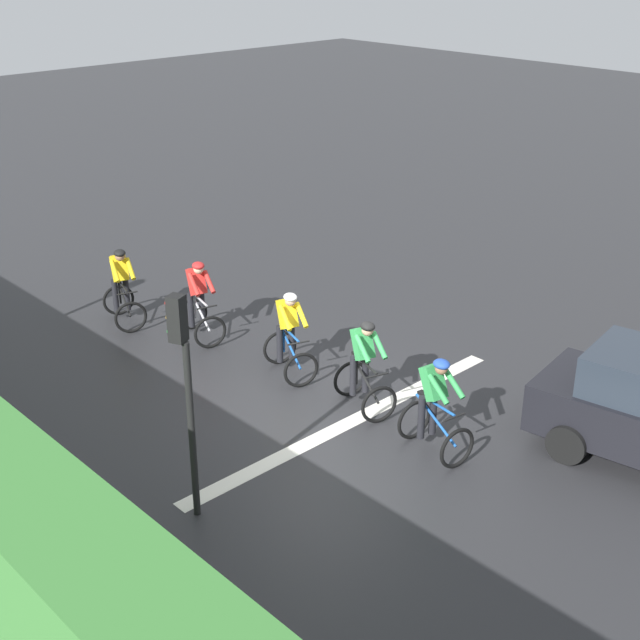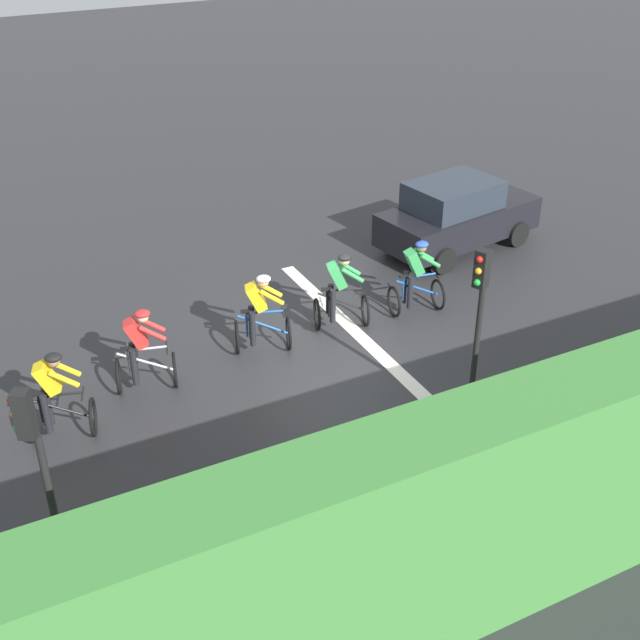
{
  "view_description": "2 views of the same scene",
  "coord_description": "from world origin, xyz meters",
  "px_view_note": "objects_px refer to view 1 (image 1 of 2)",
  "views": [
    {
      "loc": [
        -9.06,
        -9.44,
        7.58
      ],
      "look_at": [
        0.6,
        0.8,
        1.25
      ],
      "focal_mm": 48.79,
      "sensor_mm": 36.0,
      "label": 1
    },
    {
      "loc": [
        -12.48,
        6.71,
        8.8
      ],
      "look_at": [
        -0.69,
        0.67,
        1.07
      ],
      "focal_mm": 46.28,
      "sensor_mm": 36.0,
      "label": 2
    }
  ],
  "objects_px": {
    "cyclist_mid": "(289,335)",
    "cyclist_fourth": "(364,367)",
    "traffic_light_near_crossing": "(184,374)",
    "cyclist_lead": "(122,288)",
    "cyclist_second": "(199,301)",
    "cyclist_trailing": "(435,407)"
  },
  "relations": [
    {
      "from": "cyclist_mid",
      "to": "cyclist_fourth",
      "type": "relative_size",
      "value": 1.0
    },
    {
      "from": "cyclist_lead",
      "to": "cyclist_fourth",
      "type": "distance_m",
      "value": 6.04
    },
    {
      "from": "cyclist_lead",
      "to": "cyclist_trailing",
      "type": "distance_m",
      "value": 7.71
    },
    {
      "from": "cyclist_second",
      "to": "cyclist_fourth",
      "type": "bearing_deg",
      "value": -85.25
    },
    {
      "from": "cyclist_fourth",
      "to": "cyclist_second",
      "type": "bearing_deg",
      "value": 94.75
    },
    {
      "from": "cyclist_second",
      "to": "cyclist_mid",
      "type": "relative_size",
      "value": 1.0
    },
    {
      "from": "traffic_light_near_crossing",
      "to": "cyclist_trailing",
      "type": "bearing_deg",
      "value": -19.32
    },
    {
      "from": "cyclist_second",
      "to": "cyclist_trailing",
      "type": "xyz_separation_m",
      "value": [
        0.16,
        -5.97,
        0.0
      ]
    },
    {
      "from": "cyclist_mid",
      "to": "traffic_light_near_crossing",
      "type": "distance_m",
      "value": 4.63
    },
    {
      "from": "cyclist_fourth",
      "to": "cyclist_trailing",
      "type": "bearing_deg",
      "value": -96.41
    },
    {
      "from": "cyclist_lead",
      "to": "cyclist_mid",
      "type": "relative_size",
      "value": 1.0
    },
    {
      "from": "cyclist_lead",
      "to": "cyclist_second",
      "type": "xyz_separation_m",
      "value": [
        0.73,
        -1.69,
        0.0
      ]
    },
    {
      "from": "cyclist_fourth",
      "to": "cyclist_mid",
      "type": "bearing_deg",
      "value": 93.17
    },
    {
      "from": "cyclist_lead",
      "to": "cyclist_mid",
      "type": "height_order",
      "value": "same"
    },
    {
      "from": "cyclist_fourth",
      "to": "traffic_light_near_crossing",
      "type": "distance_m",
      "value": 4.17
    },
    {
      "from": "cyclist_second",
      "to": "cyclist_fourth",
      "type": "relative_size",
      "value": 1.0
    },
    {
      "from": "cyclist_fourth",
      "to": "traffic_light_near_crossing",
      "type": "xyz_separation_m",
      "value": [
        -3.9,
        -0.42,
        1.43
      ]
    },
    {
      "from": "cyclist_lead",
      "to": "traffic_light_near_crossing",
      "type": "relative_size",
      "value": 0.5
    },
    {
      "from": "cyclist_second",
      "to": "cyclist_fourth",
      "type": "xyz_separation_m",
      "value": [
        0.35,
        -4.25,
        0.0
      ]
    },
    {
      "from": "cyclist_mid",
      "to": "cyclist_fourth",
      "type": "bearing_deg",
      "value": -86.83
    },
    {
      "from": "cyclist_second",
      "to": "cyclist_lead",
      "type": "bearing_deg",
      "value": 113.28
    },
    {
      "from": "cyclist_trailing",
      "to": "traffic_light_near_crossing",
      "type": "height_order",
      "value": "traffic_light_near_crossing"
    }
  ]
}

